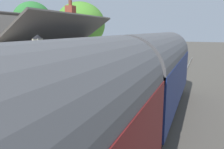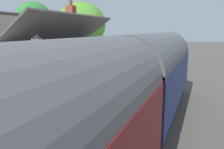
{
  "view_description": "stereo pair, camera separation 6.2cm",
  "coord_description": "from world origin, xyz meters",
  "px_view_note": "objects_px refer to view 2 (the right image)",
  "views": [
    {
      "loc": [
        -12.77,
        -3.24,
        4.47
      ],
      "look_at": [
        -0.99,
        1.5,
        1.97
      ],
      "focal_mm": 36.39,
      "sensor_mm": 36.0,
      "label": 1
    },
    {
      "loc": [
        -12.75,
        -3.3,
        4.47
      ],
      "look_at": [
        -0.99,
        1.5,
        1.97
      ],
      "focal_mm": 36.39,
      "sensor_mm": 36.0,
      "label": 2
    }
  ],
  "objects_px": {
    "planter_edge_near": "(128,60)",
    "tree_mid_background": "(81,25)",
    "tree_far_right": "(34,21)",
    "planter_by_door": "(94,67)",
    "station_sign_board": "(136,60)",
    "station_building": "(51,62)",
    "bench_platform_end": "(138,58)",
    "bench_near_building": "(122,64)",
    "lamp_post_platform": "(38,65)",
    "planter_bench_right": "(129,62)",
    "planter_edge_far": "(130,67)"
  },
  "relations": [
    {
      "from": "planter_by_door",
      "to": "planter_edge_far",
      "type": "xyz_separation_m",
      "value": [
        1.12,
        -2.91,
        0.04
      ]
    },
    {
      "from": "planter_by_door",
      "to": "tree_mid_background",
      "type": "height_order",
      "value": "tree_mid_background"
    },
    {
      "from": "planter_edge_far",
      "to": "lamp_post_platform",
      "type": "distance_m",
      "value": 12.84
    },
    {
      "from": "station_building",
      "to": "planter_edge_far",
      "type": "height_order",
      "value": "station_building"
    },
    {
      "from": "bench_near_building",
      "to": "tree_far_right",
      "type": "xyz_separation_m",
      "value": [
        1.72,
        11.13,
        3.98
      ]
    },
    {
      "from": "bench_near_building",
      "to": "tree_far_right",
      "type": "bearing_deg",
      "value": 81.21
    },
    {
      "from": "bench_platform_end",
      "to": "station_sign_board",
      "type": "relative_size",
      "value": 0.9
    },
    {
      "from": "planter_by_door",
      "to": "planter_bench_right",
      "type": "height_order",
      "value": "planter_bench_right"
    },
    {
      "from": "tree_mid_background",
      "to": "station_building",
      "type": "bearing_deg",
      "value": -159.68
    },
    {
      "from": "tree_far_right",
      "to": "tree_mid_background",
      "type": "distance_m",
      "value": 5.49
    },
    {
      "from": "station_building",
      "to": "planter_by_door",
      "type": "distance_m",
      "value": 6.09
    },
    {
      "from": "planter_edge_far",
      "to": "bench_near_building",
      "type": "bearing_deg",
      "value": 61.83
    },
    {
      "from": "planter_edge_far",
      "to": "tree_mid_background",
      "type": "distance_m",
      "value": 8.43
    },
    {
      "from": "planter_by_door",
      "to": "lamp_post_platform",
      "type": "relative_size",
      "value": 0.26
    },
    {
      "from": "bench_platform_end",
      "to": "lamp_post_platform",
      "type": "xyz_separation_m",
      "value": [
        -17.6,
        -1.56,
        1.9
      ]
    },
    {
      "from": "lamp_post_platform",
      "to": "planter_edge_near",
      "type": "bearing_deg",
      "value": 7.18
    },
    {
      "from": "tree_far_right",
      "to": "planter_edge_near",
      "type": "bearing_deg",
      "value": -87.35
    },
    {
      "from": "planter_bench_right",
      "to": "tree_mid_background",
      "type": "bearing_deg",
      "value": 72.93
    },
    {
      "from": "station_building",
      "to": "lamp_post_platform",
      "type": "distance_m",
      "value": 6.74
    },
    {
      "from": "station_building",
      "to": "tree_mid_background",
      "type": "bearing_deg",
      "value": 20.32
    },
    {
      "from": "tree_far_right",
      "to": "bench_near_building",
      "type": "bearing_deg",
      "value": -98.79
    },
    {
      "from": "station_building",
      "to": "station_sign_board",
      "type": "height_order",
      "value": "station_building"
    },
    {
      "from": "planter_by_door",
      "to": "station_sign_board",
      "type": "xyz_separation_m",
      "value": [
        -0.36,
        -3.84,
        0.9
      ]
    },
    {
      "from": "planter_edge_near",
      "to": "planter_edge_far",
      "type": "distance_m",
      "value": 2.96
    },
    {
      "from": "planter_edge_near",
      "to": "bench_platform_end",
      "type": "bearing_deg",
      "value": -9.64
    },
    {
      "from": "planter_edge_near",
      "to": "tree_mid_background",
      "type": "height_order",
      "value": "tree_mid_background"
    },
    {
      "from": "tree_far_right",
      "to": "bench_platform_end",
      "type": "bearing_deg",
      "value": -76.57
    },
    {
      "from": "station_sign_board",
      "to": "tree_mid_background",
      "type": "distance_m",
      "value": 9.55
    },
    {
      "from": "planter_bench_right",
      "to": "tree_mid_background",
      "type": "relative_size",
      "value": 0.13
    },
    {
      "from": "bench_near_building",
      "to": "planter_by_door",
      "type": "xyz_separation_m",
      "value": [
        -1.63,
        1.95,
        -0.19
      ]
    },
    {
      "from": "planter_bench_right",
      "to": "lamp_post_platform",
      "type": "bearing_deg",
      "value": -174.22
    },
    {
      "from": "tree_mid_background",
      "to": "bench_platform_end",
      "type": "bearing_deg",
      "value": -75.75
    },
    {
      "from": "tree_mid_background",
      "to": "tree_far_right",
      "type": "bearing_deg",
      "value": 102.5
    },
    {
      "from": "lamp_post_platform",
      "to": "bench_near_building",
      "type": "bearing_deg",
      "value": 7.85
    },
    {
      "from": "planter_edge_near",
      "to": "planter_bench_right",
      "type": "height_order",
      "value": "planter_edge_near"
    },
    {
      "from": "tree_far_right",
      "to": "station_sign_board",
      "type": "bearing_deg",
      "value": -105.89
    },
    {
      "from": "planter_edge_near",
      "to": "tree_mid_background",
      "type": "distance_m",
      "value": 6.71
    },
    {
      "from": "planter_edge_far",
      "to": "lamp_post_platform",
      "type": "xyz_separation_m",
      "value": [
        -12.65,
        -0.85,
        2.05
      ]
    },
    {
      "from": "bench_near_building",
      "to": "bench_platform_end",
      "type": "xyz_separation_m",
      "value": [
        4.44,
        -0.25,
        0.0
      ]
    },
    {
      "from": "bench_platform_end",
      "to": "planter_edge_far",
      "type": "distance_m",
      "value": 5.01
    },
    {
      "from": "station_building",
      "to": "bench_near_building",
      "type": "bearing_deg",
      "value": -14.02
    },
    {
      "from": "bench_platform_end",
      "to": "planter_by_door",
      "type": "bearing_deg",
      "value": 160.08
    },
    {
      "from": "bench_near_building",
      "to": "planter_edge_near",
      "type": "height_order",
      "value": "planter_edge_near"
    },
    {
      "from": "planter_edge_far",
      "to": "lamp_post_platform",
      "type": "relative_size",
      "value": 0.2
    },
    {
      "from": "station_building",
      "to": "bench_near_building",
      "type": "distance_m",
      "value": 7.9
    },
    {
      "from": "station_sign_board",
      "to": "tree_far_right",
      "type": "xyz_separation_m",
      "value": [
        3.71,
        13.03,
        3.27
      ]
    },
    {
      "from": "station_building",
      "to": "lamp_post_platform",
      "type": "relative_size",
      "value": 2.52
    },
    {
      "from": "station_building",
      "to": "tree_mid_background",
      "type": "xyz_separation_m",
      "value": [
        10.51,
        3.89,
        2.53
      ]
    },
    {
      "from": "bench_platform_end",
      "to": "station_sign_board",
      "type": "distance_m",
      "value": 6.67
    },
    {
      "from": "planter_bench_right",
      "to": "tree_far_right",
      "type": "relative_size",
      "value": 0.13
    }
  ]
}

